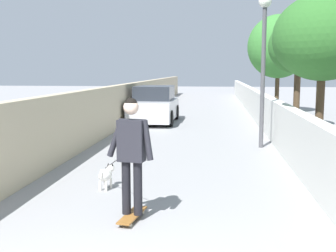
{
  "coord_description": "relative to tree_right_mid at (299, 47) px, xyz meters",
  "views": [
    {
      "loc": [
        -3.02,
        -0.93,
        2.19
      ],
      "look_at": [
        5.8,
        0.08,
        1.0
      ],
      "focal_mm": 44.59,
      "sensor_mm": 36.0,
      "label": 1
    }
  ],
  "objects": [
    {
      "name": "person_skateboarder",
      "position": [
        -10.2,
        4.2,
        -1.96
      ],
      "size": [
        0.27,
        0.72,
        1.71
      ],
      "color": "black",
      "rests_on": "skateboard"
    },
    {
      "name": "car_near",
      "position": [
        1.32,
        5.57,
        -2.33
      ],
      "size": [
        3.97,
        1.8,
        1.54
      ],
      "color": "silver",
      "rests_on": "ground"
    },
    {
      "name": "tree_right_mid",
      "position": [
        0.0,
        0.0,
        0.0
      ],
      "size": [
        2.2,
        2.2,
        4.07
      ],
      "color": "#473523",
      "rests_on": "ground"
    },
    {
      "name": "fence_right",
      "position": [
        -1.0,
        1.15,
        -2.41
      ],
      "size": [
        48.0,
        0.3,
        1.27
      ],
      "primitive_type": "cube",
      "color": "silver",
      "rests_on": "ground"
    },
    {
      "name": "wall_left",
      "position": [
        -1.0,
        6.72,
        -2.23
      ],
      "size": [
        48.0,
        0.3,
        1.63
      ],
      "primitive_type": "cube",
      "color": "tan",
      "rests_on": "ground"
    },
    {
      "name": "lamp_post",
      "position": [
        -4.06,
        1.7,
        -0.13
      ],
      "size": [
        0.36,
        0.36,
        4.24
      ],
      "color": "#4C4C51",
      "rests_on": "ground"
    },
    {
      "name": "dog",
      "position": [
        -8.67,
        5.0,
        -2.77
      ],
      "size": [
        1.82,
        0.95,
        1.06
      ],
      "color": "white",
      "rests_on": "ground"
    },
    {
      "name": "tree_right_distant",
      "position": [
        6.0,
        -0.13,
        0.34
      ],
      "size": [
        3.12,
        3.12,
        5.0
      ],
      "color": "#473523",
      "rests_on": "ground"
    },
    {
      "name": "skateboard",
      "position": [
        -10.2,
        4.2,
        -2.97
      ],
      "size": [
        0.82,
        0.32,
        0.08
      ],
      "color": "brown",
      "rests_on": "ground"
    },
    {
      "name": "ground_plane",
      "position": [
        1.0,
        3.94,
        -3.04
      ],
      "size": [
        80.0,
        80.0,
        0.0
      ],
      "primitive_type": "plane",
      "color": "gray"
    },
    {
      "name": "tree_right_far",
      "position": [
        -5.5,
        0.47,
        -0.09
      ],
      "size": [
        2.39,
        2.39,
        4.01
      ],
      "color": "#473523",
      "rests_on": "ground"
    }
  ]
}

